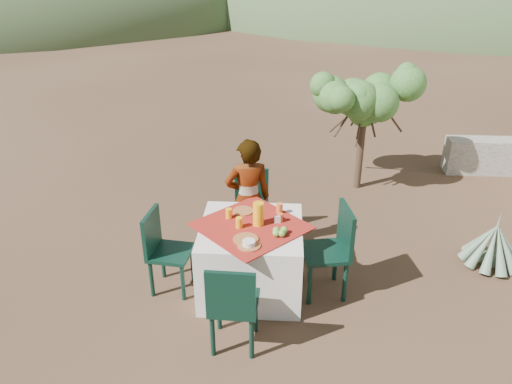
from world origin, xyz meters
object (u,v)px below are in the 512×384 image
(chair_near, at_px, (233,304))
(juice_pitcher, at_px, (258,214))
(shrub_tree, at_px, (368,104))
(chair_right, at_px, (333,247))
(chair_far, at_px, (252,202))
(chair_left, at_px, (163,248))
(table, at_px, (251,257))
(person, at_px, (248,199))
(agave, at_px, (493,245))

(chair_near, distance_m, juice_pitcher, 1.01)
(chair_near, height_order, shrub_tree, shrub_tree)
(chair_right, xyz_separation_m, juice_pitcher, (-0.75, 0.03, 0.34))
(chair_far, relative_size, chair_left, 0.99)
(table, distance_m, chair_near, 0.91)
(person, distance_m, agave, 2.80)
(chair_right, bearing_deg, chair_near, -56.31)
(table, bearing_deg, chair_far, 93.36)
(chair_right, height_order, shrub_tree, shrub_tree)
(chair_far, distance_m, shrub_tree, 2.32)
(chair_far, xyz_separation_m, shrub_tree, (1.52, 1.57, 0.78))
(chair_far, height_order, chair_right, chair_right)
(chair_left, bearing_deg, chair_far, -31.65)
(chair_right, bearing_deg, table, -100.70)
(agave, bearing_deg, table, -167.25)
(chair_near, relative_size, agave, 1.26)
(chair_left, xyz_separation_m, agave, (3.58, 0.65, -0.25))
(shrub_tree, bearing_deg, juice_pitcher, -118.64)
(chair_near, relative_size, juice_pitcher, 3.79)
(table, distance_m, person, 0.75)
(chair_left, height_order, chair_right, chair_right)
(chair_near, relative_size, shrub_tree, 0.57)
(chair_left, height_order, shrub_tree, shrub_tree)
(table, bearing_deg, juice_pitcher, 19.01)
(chair_far, relative_size, juice_pitcher, 3.66)
(chair_right, bearing_deg, chair_left, -99.11)
(person, height_order, agave, person)
(table, height_order, juice_pitcher, juice_pitcher)
(chair_right, bearing_deg, agave, 97.53)
(agave, bearing_deg, person, 178.74)
(chair_right, xyz_separation_m, shrub_tree, (0.64, 2.57, 0.73))
(table, xyz_separation_m, chair_near, (-0.10, -0.90, 0.13))
(chair_left, relative_size, person, 0.63)
(table, xyz_separation_m, person, (-0.08, 0.67, 0.33))
(juice_pitcher, bearing_deg, shrub_tree, 61.36)
(table, distance_m, chair_right, 0.84)
(chair_far, xyz_separation_m, chair_left, (-0.84, -1.05, 0.01))
(table, bearing_deg, person, 96.78)
(chair_near, height_order, chair_right, chair_right)
(chair_near, xyz_separation_m, juice_pitcher, (0.17, 0.92, 0.37))
(chair_left, distance_m, juice_pitcher, 1.05)
(shrub_tree, distance_m, agave, 2.53)
(shrub_tree, bearing_deg, chair_far, -134.10)
(agave, bearing_deg, shrub_tree, 121.89)
(table, xyz_separation_m, chair_left, (-0.90, -0.05, 0.12))
(chair_right, distance_m, shrub_tree, 2.75)
(table, distance_m, chair_far, 1.01)
(person, distance_m, juice_pitcher, 0.68)
(person, relative_size, juice_pitcher, 5.90)
(chair_left, xyz_separation_m, shrub_tree, (2.36, 2.62, 0.77))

